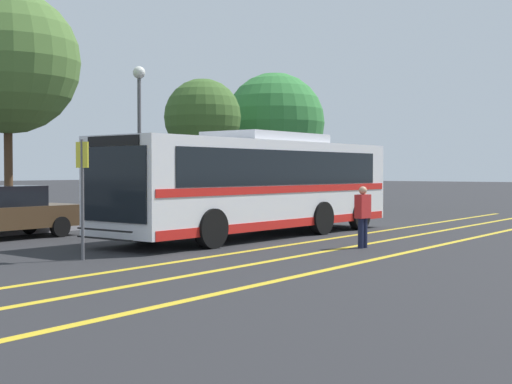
# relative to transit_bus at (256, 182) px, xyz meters

# --- Properties ---
(ground_plane) EXTENTS (220.00, 220.00, 0.00)m
(ground_plane) POSITION_rel_transit_bus_xyz_m (-0.75, 0.43, -1.59)
(ground_plane) COLOR #262628
(lane_strip_0) EXTENTS (30.80, 0.20, 0.01)m
(lane_strip_0) POSITION_rel_transit_bus_xyz_m (-0.01, -2.20, -1.59)
(lane_strip_0) COLOR gold
(lane_strip_0) RESTS_ON ground_plane
(lane_strip_1) EXTENTS (30.80, 0.20, 0.01)m
(lane_strip_1) POSITION_rel_transit_bus_xyz_m (-0.01, -3.72, -1.59)
(lane_strip_1) COLOR gold
(lane_strip_1) RESTS_ON ground_plane
(lane_strip_2) EXTENTS (30.80, 0.20, 0.01)m
(lane_strip_2) POSITION_rel_transit_bus_xyz_m (-0.01, -5.39, -1.59)
(lane_strip_2) COLOR gold
(lane_strip_2) RESTS_ON ground_plane
(curb_strip) EXTENTS (38.80, 0.36, 0.15)m
(curb_strip) POSITION_rel_transit_bus_xyz_m (-0.01, 6.09, -1.52)
(curb_strip) COLOR #99999E
(curb_strip) RESTS_ON ground_plane
(transit_bus) EXTENTS (11.19, 3.07, 3.06)m
(transit_bus) POSITION_rel_transit_bus_xyz_m (0.00, 0.00, 0.00)
(transit_bus) COLOR silver
(transit_bus) RESTS_ON ground_plane
(parked_car_1) EXTENTS (4.75, 1.83, 1.51)m
(parked_car_1) POSITION_rel_transit_bus_xyz_m (-5.06, 5.24, -0.84)
(parked_car_1) COLOR #4C3823
(parked_car_1) RESTS_ON ground_plane
(pedestrian_0) EXTENTS (0.44, 0.27, 1.54)m
(pedestrian_0) POSITION_rel_transit_bus_xyz_m (-1.06, -4.09, -0.72)
(pedestrian_0) COLOR #191E38
(pedestrian_0) RESTS_ON ground_plane
(bus_stop_sign) EXTENTS (0.07, 0.40, 2.61)m
(bus_stop_sign) POSITION_rel_transit_bus_xyz_m (-6.81, -0.35, 0.05)
(bus_stop_sign) COLOR #59595E
(bus_stop_sign) RESTS_ON ground_plane
(street_lamp) EXTENTS (0.47, 0.47, 5.87)m
(street_lamp) POSITION_rel_transit_bus_xyz_m (2.10, 7.02, 2.56)
(street_lamp) COLOR #59595E
(street_lamp) RESTS_ON ground_plane
(tree_0) EXTENTS (5.18, 5.18, 7.02)m
(tree_0) POSITION_rel_transit_bus_xyz_m (13.46, 8.73, 2.84)
(tree_0) COLOR #513823
(tree_0) RESTS_ON ground_plane
(tree_1) EXTENTS (3.54, 3.54, 6.16)m
(tree_1) POSITION_rel_transit_bus_xyz_m (7.97, 8.92, 2.78)
(tree_1) COLOR #513823
(tree_1) RESTS_ON ground_plane
(tree_2) EXTENTS (4.78, 4.78, 7.94)m
(tree_2) POSITION_rel_transit_bus_xyz_m (-2.72, 8.26, 3.95)
(tree_2) COLOR #513823
(tree_2) RESTS_ON ground_plane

